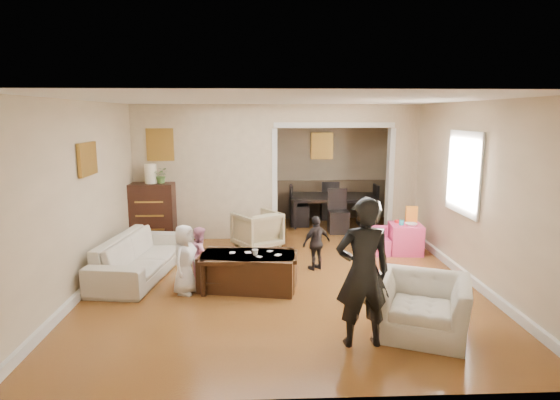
{
  "coord_description": "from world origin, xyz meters",
  "views": [
    {
      "loc": [
        -0.3,
        -7.04,
        2.41
      ],
      "look_at": [
        0.0,
        0.2,
        1.05
      ],
      "focal_mm": 29.33,
      "sensor_mm": 36.0,
      "label": 1
    }
  ],
  "objects_px": {
    "child_kneel_b": "(200,254)",
    "child_toddler": "(316,243)",
    "dining_table": "(333,211)",
    "coffee_cup": "(255,252)",
    "play_table": "(405,239)",
    "child_kneel_a": "(185,259)",
    "sofa": "(140,256)",
    "dresser": "(153,213)",
    "table_lamp": "(151,174)",
    "armchair_front": "(421,306)",
    "armchair_back": "(257,230)",
    "adult_person": "(363,272)",
    "coffee_table": "(248,271)",
    "cyan_cup": "(401,223)"
  },
  "relations": [
    {
      "from": "child_kneel_b",
      "to": "child_toddler",
      "type": "relative_size",
      "value": 0.95
    },
    {
      "from": "dining_table",
      "to": "child_kneel_b",
      "type": "relative_size",
      "value": 2.29
    },
    {
      "from": "coffee_cup",
      "to": "play_table",
      "type": "height_order",
      "value": "coffee_cup"
    },
    {
      "from": "child_toddler",
      "to": "child_kneel_a",
      "type": "bearing_deg",
      "value": -4.18
    },
    {
      "from": "sofa",
      "to": "child_toddler",
      "type": "height_order",
      "value": "child_toddler"
    },
    {
      "from": "dresser",
      "to": "table_lamp",
      "type": "distance_m",
      "value": 0.75
    },
    {
      "from": "armchair_front",
      "to": "child_toddler",
      "type": "distance_m",
      "value": 2.38
    },
    {
      "from": "sofa",
      "to": "child_toddler",
      "type": "distance_m",
      "value": 2.71
    },
    {
      "from": "dresser",
      "to": "child_kneel_a",
      "type": "relative_size",
      "value": 1.19
    },
    {
      "from": "sofa",
      "to": "table_lamp",
      "type": "xyz_separation_m",
      "value": [
        -0.22,
        1.82,
        1.02
      ]
    },
    {
      "from": "dining_table",
      "to": "armchair_back",
      "type": "bearing_deg",
      "value": -130.51
    },
    {
      "from": "armchair_back",
      "to": "child_toddler",
      "type": "distance_m",
      "value": 1.55
    },
    {
      "from": "dresser",
      "to": "sofa",
      "type": "bearing_deg",
      "value": -83.18
    },
    {
      "from": "dining_table",
      "to": "child_kneel_a",
      "type": "distance_m",
      "value": 4.62
    },
    {
      "from": "armchair_front",
      "to": "adult_person",
      "type": "relative_size",
      "value": 0.62
    },
    {
      "from": "child_kneel_b",
      "to": "coffee_table",
      "type": "bearing_deg",
      "value": -122.72
    },
    {
      "from": "child_kneel_a",
      "to": "child_kneel_b",
      "type": "height_order",
      "value": "child_kneel_a"
    },
    {
      "from": "table_lamp",
      "to": "child_toddler",
      "type": "bearing_deg",
      "value": -29.82
    },
    {
      "from": "cyan_cup",
      "to": "armchair_front",
      "type": "bearing_deg",
      "value": -102.78
    },
    {
      "from": "cyan_cup",
      "to": "sofa",
      "type": "bearing_deg",
      "value": -168.14
    },
    {
      "from": "play_table",
      "to": "coffee_cup",
      "type": "bearing_deg",
      "value": -148.6
    },
    {
      "from": "coffee_cup",
      "to": "coffee_table",
      "type": "bearing_deg",
      "value": 153.43
    },
    {
      "from": "sofa",
      "to": "adult_person",
      "type": "relative_size",
      "value": 1.29
    },
    {
      "from": "armchair_front",
      "to": "coffee_cup",
      "type": "distance_m",
      "value": 2.33
    },
    {
      "from": "dresser",
      "to": "child_kneel_b",
      "type": "xyz_separation_m",
      "value": [
        1.17,
        -2.12,
        -0.16
      ]
    },
    {
      "from": "coffee_table",
      "to": "cyan_cup",
      "type": "relative_size",
      "value": 16.43
    },
    {
      "from": "coffee_table",
      "to": "dining_table",
      "type": "bearing_deg",
      "value": 64.02
    },
    {
      "from": "adult_person",
      "to": "dining_table",
      "type": "bearing_deg",
      "value": -99.88
    },
    {
      "from": "armchair_back",
      "to": "coffee_table",
      "type": "height_order",
      "value": "armchair_back"
    },
    {
      "from": "dining_table",
      "to": "child_kneel_a",
      "type": "bearing_deg",
      "value": -120.15
    },
    {
      "from": "child_kneel_b",
      "to": "dresser",
      "type": "bearing_deg",
      "value": 19.3
    },
    {
      "from": "dining_table",
      "to": "play_table",
      "type": "bearing_deg",
      "value": -61.23
    },
    {
      "from": "armchair_front",
      "to": "child_toddler",
      "type": "bearing_deg",
      "value": 135.11
    },
    {
      "from": "armchair_front",
      "to": "cyan_cup",
      "type": "bearing_deg",
      "value": 99.98
    },
    {
      "from": "coffee_table",
      "to": "coffee_cup",
      "type": "bearing_deg",
      "value": -26.57
    },
    {
      "from": "coffee_table",
      "to": "play_table",
      "type": "xyz_separation_m",
      "value": [
        2.72,
        1.55,
        0.01
      ]
    },
    {
      "from": "armchair_front",
      "to": "coffee_cup",
      "type": "relative_size",
      "value": 10.96
    },
    {
      "from": "cyan_cup",
      "to": "dining_table",
      "type": "xyz_separation_m",
      "value": [
        -0.84,
        2.15,
        -0.23
      ]
    },
    {
      "from": "armchair_back",
      "to": "child_kneel_b",
      "type": "bearing_deg",
      "value": 30.18
    },
    {
      "from": "armchair_back",
      "to": "child_kneel_b",
      "type": "distance_m",
      "value": 1.87
    },
    {
      "from": "table_lamp",
      "to": "adult_person",
      "type": "height_order",
      "value": "adult_person"
    },
    {
      "from": "sofa",
      "to": "dresser",
      "type": "relative_size",
      "value": 1.81
    },
    {
      "from": "child_toddler",
      "to": "armchair_front",
      "type": "bearing_deg",
      "value": 82.83
    },
    {
      "from": "dresser",
      "to": "child_kneel_a",
      "type": "xyz_separation_m",
      "value": [
        1.02,
        -2.57,
        -0.09
      ]
    },
    {
      "from": "coffee_table",
      "to": "play_table",
      "type": "relative_size",
      "value": 2.43
    },
    {
      "from": "armchair_front",
      "to": "coffee_table",
      "type": "relative_size",
      "value": 0.75
    },
    {
      "from": "armchair_front",
      "to": "coffee_cup",
      "type": "height_order",
      "value": "armchair_front"
    },
    {
      "from": "sofa",
      "to": "table_lamp",
      "type": "bearing_deg",
      "value": 14.75
    },
    {
      "from": "play_table",
      "to": "armchair_back",
      "type": "bearing_deg",
      "value": 170.57
    },
    {
      "from": "armchair_front",
      "to": "child_kneel_b",
      "type": "xyz_separation_m",
      "value": [
        -2.65,
        1.75,
        0.09
      ]
    }
  ]
}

